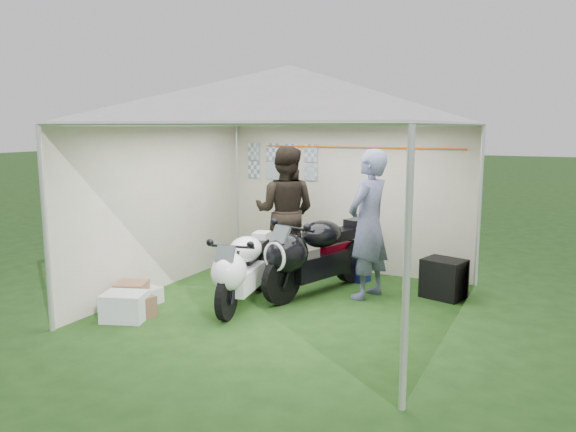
% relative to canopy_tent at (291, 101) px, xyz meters
% --- Properties ---
extents(ground, '(80.00, 80.00, 0.00)m').
position_rel_canopy_tent_xyz_m(ground, '(0.00, -0.03, -2.58)').
color(ground, '#1B3B13').
rests_on(ground, ground).
extents(canopy_tent, '(5.66, 5.66, 3.00)m').
position_rel_canopy_tent_xyz_m(canopy_tent, '(0.00, 0.00, 0.00)').
color(canopy_tent, silver).
rests_on(canopy_tent, ground).
extents(motorcycle_white, '(0.62, 1.82, 0.90)m').
position_rel_canopy_tent_xyz_m(motorcycle_white, '(-0.53, -0.33, -2.07)').
color(motorcycle_white, black).
rests_on(motorcycle_white, ground).
extents(motorcycle_black, '(0.92, 2.03, 1.03)m').
position_rel_canopy_tent_xyz_m(motorcycle_black, '(0.07, 0.54, -2.00)').
color(motorcycle_black, black).
rests_on(motorcycle_black, ground).
extents(paddock_stand, '(0.44, 0.34, 0.29)m').
position_rel_canopy_tent_xyz_m(paddock_stand, '(0.36, 1.45, -2.43)').
color(paddock_stand, '#222DB1').
rests_on(paddock_stand, ground).
extents(person_dark_jacket, '(1.09, 0.92, 1.98)m').
position_rel_canopy_tent_xyz_m(person_dark_jacket, '(-0.71, 1.25, -1.58)').
color(person_dark_jacket, black).
rests_on(person_dark_jacket, ground).
extents(person_blue_jacket, '(0.64, 0.82, 1.98)m').
position_rel_canopy_tent_xyz_m(person_blue_jacket, '(0.78, 0.73, -1.58)').
color(person_blue_jacket, slate).
rests_on(person_blue_jacket, ground).
extents(equipment_box, '(0.62, 0.54, 0.52)m').
position_rel_canopy_tent_xyz_m(equipment_box, '(1.70, 1.18, -2.31)').
color(equipment_box, black).
rests_on(equipment_box, ground).
extents(crate_0, '(0.59, 0.53, 0.33)m').
position_rel_canopy_tent_xyz_m(crate_0, '(-1.51, -1.40, -2.41)').
color(crate_0, silver).
rests_on(crate_0, ground).
extents(crate_1, '(0.48, 0.48, 0.33)m').
position_rel_canopy_tent_xyz_m(crate_1, '(-1.75, -1.01, -2.41)').
color(crate_1, '#8B6146').
rests_on(crate_1, ground).
extents(crate_2, '(0.31, 0.27, 0.20)m').
position_rel_canopy_tent_xyz_m(crate_2, '(-1.68, -0.74, -2.47)').
color(crate_2, silver).
rests_on(crate_2, ground).
extents(crate_3, '(0.44, 0.36, 0.26)m').
position_rel_canopy_tent_xyz_m(crate_3, '(-1.46, -1.22, -2.45)').
color(crate_3, brown).
rests_on(crate_3, ground).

